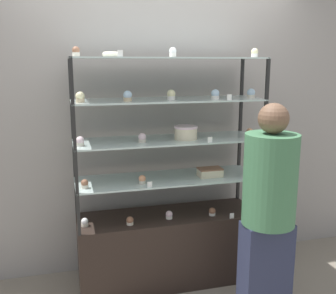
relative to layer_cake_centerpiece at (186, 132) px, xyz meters
The scene contains 35 objects.
ground_plane 1.28m from the layer_cake_centerpiece, 166.82° to the left, with size 20.00×20.00×0.00m, color gray.
back_wall 0.43m from the layer_cake_centerpiece, 108.50° to the left, with size 8.00×0.05×2.60m.
display_base 0.99m from the layer_cake_centerpiece, 166.82° to the left, with size 1.48×0.47×0.59m.
display_riser_lower 0.41m from the layer_cake_centerpiece, 166.82° to the left, with size 1.48×0.47×0.32m.
display_riser_middle 0.16m from the layer_cake_centerpiece, 166.82° to the left, with size 1.48×0.47×0.32m.
display_riser_upper 0.28m from the layer_cake_centerpiece, 166.82° to the left, with size 1.48×0.47×0.32m.
display_riser_top 0.58m from the layer_cake_centerpiece, 166.82° to the left, with size 1.48×0.47×0.32m.
layer_cake_centerpiece is the anchor object (origin of this frame).
sheet_cake_frosted 0.39m from the layer_cake_centerpiece, ahead, with size 0.19×0.13×0.07m.
cupcake_0 1.05m from the layer_cake_centerpiece, behind, with size 0.06×0.06×0.07m.
cupcake_1 0.82m from the layer_cake_centerpiece, 168.94° to the right, with size 0.06×0.06×0.07m.
cupcake_2 0.68m from the layer_cake_centerpiece, 160.23° to the right, with size 0.06×0.06×0.07m.
cupcake_3 0.69m from the layer_cake_centerpiece, 20.36° to the right, with size 0.06×0.06×0.07m.
cupcake_4 0.85m from the layer_cake_centerpiece, ahead, with size 0.06×0.06×0.07m.
price_tag_0 0.77m from the layer_cake_centerpiece, 28.25° to the right, with size 0.04×0.00×0.04m.
cupcake_5 0.88m from the layer_cake_centerpiece, behind, with size 0.05×0.05×0.07m.
cupcake_6 0.51m from the layer_cake_centerpiece, 167.85° to the right, with size 0.05×0.05×0.07m.
cupcake_7 0.63m from the layer_cake_centerpiece, ahead, with size 0.05×0.05×0.07m.
price_tag_1 0.52m from the layer_cake_centerpiece, 151.57° to the right, with size 0.04×0.00×0.04m.
cupcake_8 0.83m from the layer_cake_centerpiece, behind, with size 0.06×0.06×0.07m.
cupcake_9 0.36m from the layer_cake_centerpiece, behind, with size 0.06×0.06×0.07m.
cupcake_10 0.54m from the layer_cake_centerpiece, ahead, with size 0.06×0.06×0.07m.
price_tag_2 0.23m from the layer_cake_centerpiece, 53.20° to the right, with size 0.04×0.00×0.04m.
cupcake_11 0.86m from the layer_cake_centerpiece, behind, with size 0.06×0.06×0.08m.
cupcake_12 0.56m from the layer_cake_centerpiece, behind, with size 0.06×0.06×0.08m.
cupcake_13 0.33m from the layer_cake_centerpiece, behind, with size 0.06×0.06×0.08m.
cupcake_14 0.37m from the layer_cake_centerpiece, 17.01° to the right, with size 0.06×0.06×0.08m.
cupcake_15 0.61m from the layer_cake_centerpiece, ahead, with size 0.06×0.06×0.08m.
price_tag_3 0.44m from the layer_cake_centerpiece, 32.72° to the right, with size 0.04×0.00×0.04m.
cupcake_16 1.03m from the layer_cake_centerpiece, behind, with size 0.05×0.05×0.07m.
cupcake_17 0.63m from the layer_cake_centerpiece, 151.18° to the right, with size 0.05×0.05×0.07m.
cupcake_18 0.82m from the layer_cake_centerpiece, ahead, with size 0.05×0.05×0.07m.
price_tag_4 0.83m from the layer_cake_centerpiece, 161.16° to the right, with size 0.04×0.00×0.04m.
donut_glazed 0.83m from the layer_cake_centerpiece, behind, with size 0.13×0.13×0.04m.
customer_figure 0.87m from the layer_cake_centerpiece, 57.65° to the right, with size 0.36×0.36×1.56m.
Camera 1 is at (-0.79, -2.96, 1.81)m, focal length 42.00 mm.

